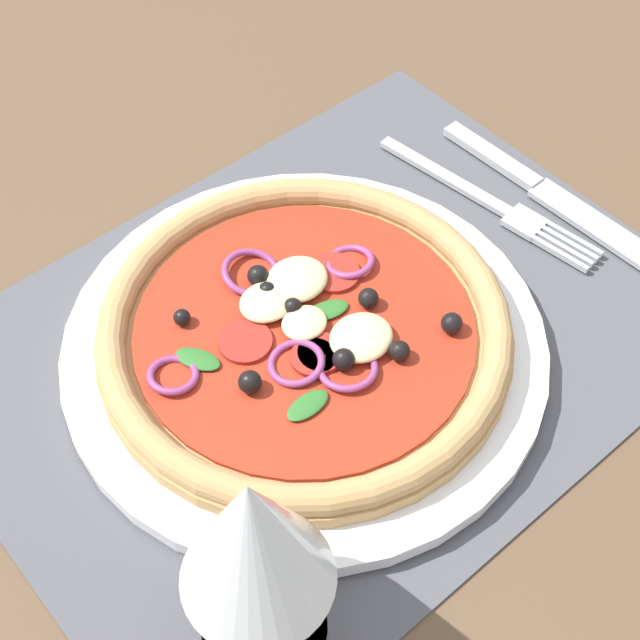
# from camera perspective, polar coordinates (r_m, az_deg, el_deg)

# --- Properties ---
(ground_plane) EXTENTS (1.90, 1.40, 0.02)m
(ground_plane) POSITION_cam_1_polar(r_m,az_deg,el_deg) (0.61, 0.38, -1.95)
(ground_plane) COLOR brown
(placemat) EXTENTS (0.44, 0.33, 0.00)m
(placemat) POSITION_cam_1_polar(r_m,az_deg,el_deg) (0.59, 0.38, -1.15)
(placemat) COLOR #4C4C51
(placemat) RESTS_ON ground_plane
(plate) EXTENTS (0.29, 0.29, 0.01)m
(plate) POSITION_cam_1_polar(r_m,az_deg,el_deg) (0.58, -0.63, -1.85)
(plate) COLOR white
(plate) RESTS_ON placemat
(pizza) EXTENTS (0.25, 0.25, 0.03)m
(pizza) POSITION_cam_1_polar(r_m,az_deg,el_deg) (0.57, -0.66, -0.81)
(pizza) COLOR tan
(pizza) RESTS_ON plate
(fork) EXTENTS (0.04, 0.18, 0.00)m
(fork) POSITION_cam_1_polar(r_m,az_deg,el_deg) (0.68, 10.49, 6.73)
(fork) COLOR #B2B5BA
(fork) RESTS_ON placemat
(knife) EXTENTS (0.02, 0.20, 0.01)m
(knife) POSITION_cam_1_polar(r_m,az_deg,el_deg) (0.69, 14.00, 7.00)
(knife) COLOR #B2B5BA
(knife) RESTS_ON placemat
(wine_glass) EXTENTS (0.07, 0.07, 0.15)m
(wine_glass) POSITION_cam_1_polar(r_m,az_deg,el_deg) (0.41, -3.98, -13.06)
(wine_glass) COLOR silver
(wine_glass) RESTS_ON ground_plane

